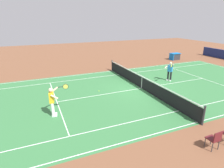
{
  "coord_description": "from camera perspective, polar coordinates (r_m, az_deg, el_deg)",
  "views": [
    {
      "loc": [
        7.52,
        11.67,
        5.15
      ],
      "look_at": [
        2.73,
        0.54,
        0.9
      ],
      "focal_mm": 30.23,
      "sensor_mm": 36.0,
      "label": 1
    }
  ],
  "objects": [
    {
      "name": "tennis_net",
      "position": [
        14.64,
        9.03,
        0.53
      ],
      "size": [
        0.1,
        11.7,
        1.08
      ],
      "color": "#2D2D33",
      "rests_on": "ground_plane"
    },
    {
      "name": "tennis_player_far",
      "position": [
        16.86,
        17.11,
        3.96
      ],
      "size": [
        0.85,
        1.01,
        1.7
      ],
      "color": "black",
      "rests_on": "ground_plane"
    },
    {
      "name": "ground_plane",
      "position": [
        14.8,
        8.93,
        -1.27
      ],
      "size": [
        60.0,
        60.0,
        0.0
      ],
      "primitive_type": "plane",
      "color": "brown"
    },
    {
      "name": "tennis_player_near",
      "position": [
        10.77,
        -17.55,
        -4.71
      ],
      "size": [
        1.13,
        0.77,
        1.7
      ],
      "color": "white",
      "rests_on": "ground_plane"
    },
    {
      "name": "court_slab",
      "position": [
        14.8,
        8.93,
        -1.27
      ],
      "size": [
        24.2,
        11.4,
        0.0
      ],
      "primitive_type": "cube",
      "color": "#387A42",
      "rests_on": "ground_plane"
    },
    {
      "name": "equipment_cart_tarped",
      "position": [
        26.08,
        18.48,
        7.93
      ],
      "size": [
        1.25,
        0.84,
        0.85
      ],
      "color": "#2D2D33",
      "rests_on": "ground_plane"
    },
    {
      "name": "tennis_ball",
      "position": [
        14.05,
        -4.0,
        -2.08
      ],
      "size": [
        0.07,
        0.07,
        0.07
      ],
      "primitive_type": "sphere",
      "color": "#CCE01E",
      "rests_on": "ground_plane"
    },
    {
      "name": "spectator_chair_3",
      "position": [
        9.0,
        28.63,
        -14.3
      ],
      "size": [
        0.44,
        0.44,
        0.88
      ],
      "color": "#38383D",
      "rests_on": "ground_plane"
    },
    {
      "name": "court_line_markings",
      "position": [
        14.8,
        8.93,
        -1.26
      ],
      "size": [
        23.85,
        11.05,
        0.01
      ],
      "color": "white",
      "rests_on": "ground_plane"
    }
  ]
}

